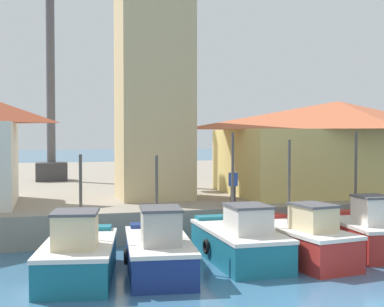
% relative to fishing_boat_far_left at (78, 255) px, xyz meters
% --- Properties ---
extents(quay_wharf, '(120.00, 40.00, 1.30)m').
position_rel_fishing_boat_far_left_xyz_m(quay_wharf, '(6.47, 24.28, -0.07)').
color(quay_wharf, gray).
rests_on(quay_wharf, ground).
extents(fishing_boat_far_left, '(2.84, 4.95, 3.71)m').
position_rel_fishing_boat_far_left_xyz_m(fishing_boat_far_left, '(0.00, 0.00, 0.00)').
color(fishing_boat_far_left, '#196B7F').
rests_on(fishing_boat_far_left, ground).
extents(fishing_boat_left_outer, '(2.47, 5.04, 3.65)m').
position_rel_fishing_boat_far_left_xyz_m(fishing_boat_left_outer, '(2.45, 0.01, -0.01)').
color(fishing_boat_left_outer, navy).
rests_on(fishing_boat_left_outer, ground).
extents(fishing_boat_left_inner, '(2.20, 4.98, 4.40)m').
position_rel_fishing_boat_far_left_xyz_m(fishing_boat_left_inner, '(5.41, 0.77, -0.01)').
color(fishing_boat_left_inner, '#196B7F').
rests_on(fishing_boat_left_inner, ground).
extents(fishing_boat_mid_left, '(2.48, 4.93, 4.14)m').
position_rel_fishing_boat_far_left_xyz_m(fishing_boat_mid_left, '(7.41, 0.28, 0.01)').
color(fishing_boat_mid_left, '#AD2823').
rests_on(fishing_boat_mid_left, ground).
extents(fishing_boat_center, '(2.12, 4.30, 4.46)m').
position_rel_fishing_boat_far_left_xyz_m(fishing_boat_center, '(10.21, 0.81, 0.03)').
color(fishing_boat_center, '#AD2823').
rests_on(fishing_boat_center, ground).
extents(clock_tower, '(3.82, 3.82, 17.69)m').
position_rel_fishing_boat_far_left_xyz_m(clock_tower, '(4.04, 8.68, 9.05)').
color(clock_tower, tan).
rests_on(clock_tower, quay_wharf).
extents(warehouse_right, '(12.04, 7.29, 4.79)m').
position_rel_fishing_boat_far_left_xyz_m(warehouse_right, '(13.92, 8.84, 3.02)').
color(warehouse_right, tan).
rests_on(warehouse_right, quay_wharf).
extents(port_crane_far, '(2.90, 7.64, 17.57)m').
position_rel_fishing_boat_far_left_xyz_m(port_crane_far, '(-0.53, 20.24, 7.19)').
color(port_crane_far, '#353539').
rests_on(port_crane_far, quay_wharf).
extents(dock_worker_near_tower, '(0.34, 0.22, 1.62)m').
position_rel_fishing_boat_far_left_xyz_m(dock_worker_near_tower, '(6.74, 5.09, 1.42)').
color(dock_worker_near_tower, '#33333D').
rests_on(dock_worker_near_tower, quay_wharf).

